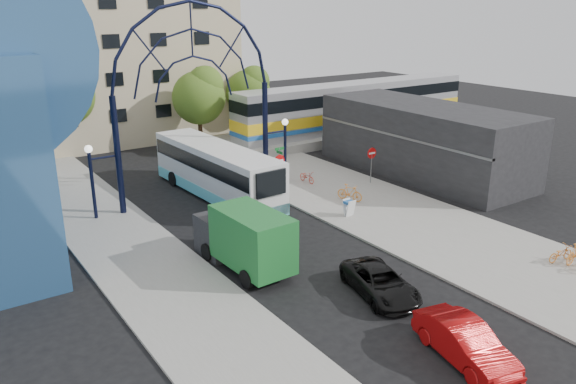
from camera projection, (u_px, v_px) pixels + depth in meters
ground at (340, 283)px, 25.01m from camera, size 120.00×120.00×0.00m
sidewalk_east at (403, 218)px, 32.42m from camera, size 8.00×56.00×0.12m
plaza_west at (150, 269)px, 26.17m from camera, size 5.00×50.00×0.12m
gateway_arch at (193, 62)px, 33.21m from camera, size 13.64×0.44×12.10m
stop_sign at (280, 164)px, 36.32m from camera, size 0.80×0.07×2.50m
do_not_enter_sign at (372, 157)px, 38.10m from camera, size 0.76×0.07×2.48m
street_name_sign at (280, 159)px, 36.96m from camera, size 0.70×0.70×2.80m
sandwich_board at (349, 206)px, 32.45m from camera, size 0.55×0.61×0.99m
commercial_block_east at (423, 140)px, 40.63m from camera, size 6.00×16.00×5.00m
apartment_block at (114, 60)px, 51.14m from camera, size 20.00×12.10×14.00m
train_platform at (355, 132)px, 52.82m from camera, size 32.00×5.00×0.80m
train_car at (356, 105)px, 52.02m from camera, size 25.10×3.05×4.20m
tree_north_a at (200, 95)px, 47.07m from camera, size 4.48×4.48×7.00m
tree_north_b at (64, 91)px, 44.59m from camera, size 5.12×5.12×8.00m
tree_north_c at (250, 90)px, 51.96m from camera, size 4.16×4.16×6.50m
city_bus at (216, 170)px, 35.84m from camera, size 3.26×12.20×3.32m
green_truck at (243, 238)px, 26.11m from camera, size 2.47×5.98×2.98m
black_suv at (380, 282)px, 23.80m from camera, size 3.02×4.73×1.22m
red_sedan at (465, 342)px, 19.40m from camera, size 2.34×4.50×1.41m
bike_near_a at (307, 177)px, 38.68m from camera, size 0.56×1.53×0.80m
bike_near_b at (350, 193)px, 35.03m from camera, size 1.07×1.80×1.04m
bike_far_a at (561, 253)px, 26.76m from camera, size 1.58×0.73×0.80m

